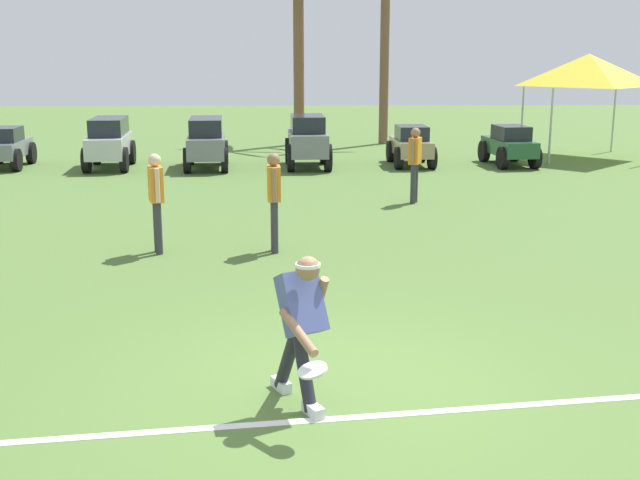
# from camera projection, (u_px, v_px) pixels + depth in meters

# --- Properties ---
(ground_plane) EXTENTS (80.00, 80.00, 0.00)m
(ground_plane) POSITION_uv_depth(u_px,v_px,m) (340.00, 386.00, 7.56)
(ground_plane) COLOR #507133
(field_line_paint) EXTENTS (20.89, 2.88, 0.01)m
(field_line_paint) POSITION_uv_depth(u_px,v_px,m) (344.00, 418.00, 6.90)
(field_line_paint) COLOR white
(field_line_paint) RESTS_ON ground_plane
(frisbee_thrower) EXTENTS (0.55, 1.11, 1.41)m
(frisbee_thrower) POSITION_uv_depth(u_px,v_px,m) (301.00, 322.00, 6.96)
(frisbee_thrower) COLOR #23232D
(frisbee_thrower) RESTS_ON ground_plane
(frisbee_in_flight) EXTENTS (0.33, 0.33, 0.09)m
(frisbee_in_flight) POSITION_uv_depth(u_px,v_px,m) (313.00, 370.00, 6.43)
(frisbee_in_flight) COLOR white
(teammate_near_sideline) EXTENTS (0.22, 0.50, 1.56)m
(teammate_near_sideline) POSITION_uv_depth(u_px,v_px,m) (274.00, 193.00, 12.42)
(teammate_near_sideline) COLOR #33333D
(teammate_near_sideline) RESTS_ON ground_plane
(teammate_midfield) EXTENTS (0.29, 0.49, 1.56)m
(teammate_midfield) POSITION_uv_depth(u_px,v_px,m) (156.00, 194.00, 12.35)
(teammate_midfield) COLOR #33333D
(teammate_midfield) RESTS_ON ground_plane
(teammate_deep) EXTENTS (0.32, 0.48, 1.56)m
(teammate_deep) POSITION_uv_depth(u_px,v_px,m) (415.00, 158.00, 16.48)
(teammate_deep) COLOR #33333D
(teammate_deep) RESTS_ON ground_plane
(parked_car_slot_a) EXTENTS (1.23, 2.26, 1.10)m
(parked_car_slot_a) POSITION_uv_depth(u_px,v_px,m) (6.00, 147.00, 21.62)
(parked_car_slot_a) COLOR slate
(parked_car_slot_a) RESTS_ON ground_plane
(parked_car_slot_b) EXTENTS (1.33, 2.47, 1.34)m
(parked_car_slot_b) POSITION_uv_depth(u_px,v_px,m) (109.00, 141.00, 21.53)
(parked_car_slot_b) COLOR #B7BABF
(parked_car_slot_b) RESTS_ON ground_plane
(parked_car_slot_c) EXTENTS (1.32, 2.47, 1.34)m
(parked_car_slot_c) POSITION_uv_depth(u_px,v_px,m) (206.00, 141.00, 21.50)
(parked_car_slot_c) COLOR slate
(parked_car_slot_c) RESTS_ON ground_plane
(parked_car_slot_d) EXTENTS (1.26, 2.39, 1.40)m
(parked_car_slot_d) POSITION_uv_depth(u_px,v_px,m) (308.00, 140.00, 21.65)
(parked_car_slot_d) COLOR slate
(parked_car_slot_d) RESTS_ON ground_plane
(parked_car_slot_e) EXTENTS (1.14, 2.23, 1.10)m
(parked_car_slot_e) POSITION_uv_depth(u_px,v_px,m) (411.00, 145.00, 22.05)
(parked_car_slot_e) COLOR #998466
(parked_car_slot_e) RESTS_ON ground_plane
(parked_car_slot_f) EXTENTS (1.29, 2.28, 1.10)m
(parked_car_slot_f) POSITION_uv_depth(u_px,v_px,m) (510.00, 145.00, 22.08)
(parked_car_slot_f) COLOR #235133
(parked_car_slot_f) RESTS_ON ground_plane
(palm_tree_far_left) EXTENTS (3.54, 3.58, 5.36)m
(palm_tree_far_left) POSITION_uv_depth(u_px,v_px,m) (299.00, 45.00, 26.43)
(palm_tree_far_left) COLOR brown
(palm_tree_far_left) RESTS_ON ground_plane
(palm_tree_left_of_centre) EXTENTS (2.98, 3.22, 6.11)m
(palm_tree_left_of_centre) POSITION_uv_depth(u_px,v_px,m) (384.00, 34.00, 26.51)
(palm_tree_left_of_centre) COLOR brown
(palm_tree_left_of_centre) RESTS_ON ground_plane
(event_tent) EXTENTS (3.02, 3.02, 3.01)m
(event_tent) POSITION_uv_depth(u_px,v_px,m) (588.00, 70.00, 23.18)
(event_tent) COLOR #B2B5BA
(event_tent) RESTS_ON ground_plane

